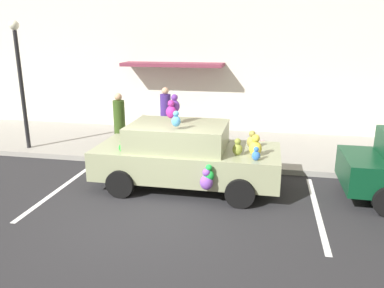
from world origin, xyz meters
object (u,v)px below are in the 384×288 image
(plush_covered_car, at_px, (185,155))
(street_lamp_post, at_px, (20,72))
(pedestrian_walking_past, at_px, (166,116))
(teddy_bear_on_sidewalk, at_px, (259,152))
(pedestrian_near_shopfront, at_px, (120,122))

(plush_covered_car, height_order, street_lamp_post, street_lamp_post)
(pedestrian_walking_past, bearing_deg, teddy_bear_on_sidewalk, -29.33)
(plush_covered_car, relative_size, teddy_bear_on_sidewalk, 6.67)
(teddy_bear_on_sidewalk, relative_size, street_lamp_post, 0.17)
(pedestrian_near_shopfront, bearing_deg, pedestrian_walking_past, 40.97)
(street_lamp_post, height_order, pedestrian_near_shopfront, street_lamp_post)
(street_lamp_post, bearing_deg, teddy_bear_on_sidewalk, -0.32)
(pedestrian_walking_past, bearing_deg, pedestrian_near_shopfront, -139.03)
(plush_covered_car, bearing_deg, teddy_bear_on_sidewalk, 45.18)
(teddy_bear_on_sidewalk, bearing_deg, plush_covered_car, -134.82)
(plush_covered_car, bearing_deg, pedestrian_near_shopfront, 137.16)
(teddy_bear_on_sidewalk, bearing_deg, pedestrian_near_shopfront, 170.65)
(pedestrian_near_shopfront, bearing_deg, plush_covered_car, -42.84)
(plush_covered_car, xyz_separation_m, pedestrian_near_shopfront, (-2.63, 2.43, 0.14))
(plush_covered_car, height_order, pedestrian_walking_past, plush_covered_car)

